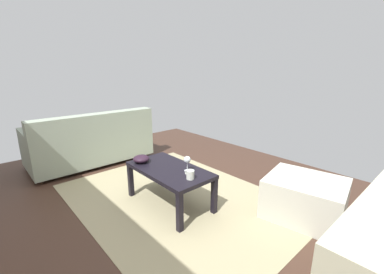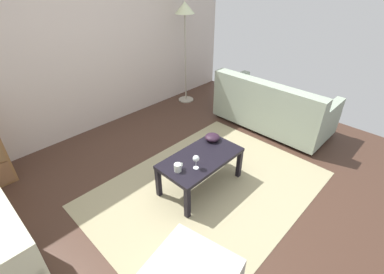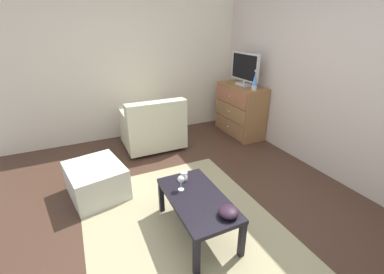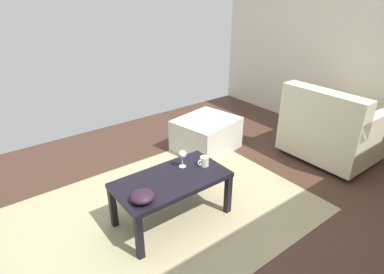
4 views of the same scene
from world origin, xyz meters
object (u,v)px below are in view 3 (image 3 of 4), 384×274
dresser (240,110)px  bowl_decorative (228,212)px  armchair (153,128)px  mug (184,176)px  ottoman (96,180)px  coffee_table (197,202)px  tv (245,69)px  lava_lamp (255,81)px  wine_glass (181,180)px

dresser → bowl_decorative: bearing=-36.8°
bowl_decorative → armchair: 2.40m
armchair → mug: bearing=-6.2°
armchair → ottoman: armchair is taller
coffee_table → ottoman: size_ratio=1.34×
dresser → ottoman: dresser is taller
coffee_table → armchair: bearing=174.6°
tv → armchair: bearing=-93.8°
mug → armchair: bearing=173.8°
ottoman → bowl_decorative: bearing=34.3°
tv → coffee_table: 2.83m
tv → lava_lamp: bearing=-9.9°
bowl_decorative → coffee_table: bearing=-159.4°
coffee_table → bowl_decorative: 0.38m
coffee_table → bowl_decorative: size_ratio=5.24×
dresser → lava_lamp: 0.73m
lava_lamp → bowl_decorative: lava_lamp is taller
mug → bowl_decorative: bearing=9.9°
tv → mug: size_ratio=6.27×
tv → bowl_decorative: tv is taller
wine_glass → armchair: armchair is taller
coffee_table → wine_glass: wine_glass is taller
dresser → wine_glass: dresser is taller
ottoman → coffee_table: bearing=37.9°
mug → bowl_decorative: mug is taller
wine_glass → armchair: bearing=171.3°
dresser → lava_lamp: bearing=-6.1°
armchair → lava_lamp: bearing=73.0°
ottoman → armchair: bearing=133.7°
tv → coffee_table: size_ratio=0.76×
lava_lamp → bowl_decorative: (1.90, -1.68, -0.62)m
lava_lamp → ottoman: 2.82m
tv → bowl_decorative: bearing=-37.4°
dresser → bowl_decorative: dresser is taller
dresser → lava_lamp: lava_lamp is taller
bowl_decorative → mug: bearing=-170.1°
tv → ottoman: size_ratio=1.02×
tv → mug: bearing=-49.3°
dresser → mug: 2.45m
dresser → armchair: size_ratio=1.07×
coffee_table → armchair: (-2.05, 0.19, -0.01)m
lava_lamp → mug: size_ratio=2.89×
armchair → tv: bearing=86.2°
tv → lava_lamp: size_ratio=2.16×
tv → lava_lamp: (0.38, -0.07, -0.15)m
armchair → bowl_decorative: bearing=-1.6°
tv → ottoman: tv is taller
coffee_table → mug: mug is taller
tv → wine_glass: size_ratio=4.55×
wine_glass → coffee_table: bearing=27.4°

